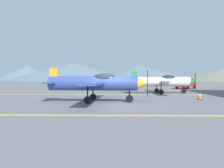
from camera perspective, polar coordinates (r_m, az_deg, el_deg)
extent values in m
plane|color=slate|center=(12.84, -0.53, -6.18)|extent=(400.00, 400.00, 0.00)
cube|color=yellow|center=(9.22, -1.27, -9.29)|extent=(80.00, 0.16, 0.01)
cube|color=yellow|center=(20.60, 0.17, -3.17)|extent=(80.00, 0.16, 0.01)
cylinder|color=#33478C|center=(14.20, -5.66, 0.19)|extent=(6.56, 1.42, 1.05)
cone|color=#F2A519|center=(14.02, 8.93, 0.16)|extent=(0.72, 0.93, 0.89)
cube|color=black|center=(14.06, 10.48, 0.16)|extent=(0.04, 0.12, 1.91)
ellipsoid|color=#1E2833|center=(14.07, -2.21, 1.47)|extent=(1.96, 0.97, 0.86)
cube|color=#33478C|center=(14.14, -4.13, 0.38)|extent=(1.52, 8.47, 0.15)
cube|color=#33478C|center=(15.01, -16.87, 0.39)|extent=(0.81, 2.52, 0.10)
cube|color=#F2A519|center=(15.01, -16.89, 2.40)|extent=(0.61, 0.15, 1.15)
cylinder|color=black|center=(14.01, 5.20, -2.44)|extent=(0.10, 0.10, 0.96)
cylinder|color=black|center=(14.06, 5.20, -4.40)|extent=(0.54, 0.14, 0.54)
cylinder|color=black|center=(13.24, -7.27, -2.69)|extent=(0.10, 0.10, 0.96)
cylinder|color=black|center=(13.29, -7.27, -4.76)|extent=(0.54, 0.14, 0.54)
cylinder|color=black|center=(15.30, -5.66, -2.09)|extent=(0.10, 0.10, 0.96)
cylinder|color=black|center=(15.34, -5.66, -3.88)|extent=(0.54, 0.14, 0.54)
cylinder|color=white|center=(22.74, 14.21, 0.73)|extent=(6.52, 1.17, 1.05)
cone|color=#1E8C3F|center=(23.86, 22.61, 0.69)|extent=(0.69, 0.91, 0.89)
cube|color=black|center=(24.00, 23.45, 0.69)|extent=(0.04, 0.12, 1.91)
ellipsoid|color=#1E2833|center=(22.96, 16.30, 1.51)|extent=(1.93, 0.90, 0.86)
cube|color=white|center=(22.83, 15.14, 0.84)|extent=(1.20, 8.44, 0.15)
cube|color=white|center=(22.21, 6.76, 0.87)|extent=(0.71, 2.50, 0.10)
cube|color=#1E8C3F|center=(22.21, 6.77, 2.23)|extent=(0.60, 0.13, 1.15)
cylinder|color=black|center=(23.55, 20.54, -0.85)|extent=(0.10, 0.10, 0.96)
cylinder|color=black|center=(23.57, 20.53, -2.02)|extent=(0.54, 0.12, 0.54)
cylinder|color=black|center=(21.69, 14.38, -1.01)|extent=(0.10, 0.10, 0.96)
cylinder|color=black|center=(21.72, 14.37, -2.28)|extent=(0.54, 0.12, 0.54)
cylinder|color=black|center=(23.74, 13.14, -0.77)|extent=(0.10, 0.10, 0.96)
cylinder|color=black|center=(23.76, 13.13, -1.93)|extent=(0.54, 0.12, 0.54)
cube|color=red|center=(34.51, 21.06, -0.16)|extent=(4.23, 4.39, 0.75)
cube|color=black|center=(34.64, 21.17, 0.92)|extent=(2.79, 2.85, 0.55)
cylinder|color=black|center=(33.59, 18.70, -0.82)|extent=(0.59, 0.62, 0.64)
cylinder|color=black|center=(32.87, 21.55, -0.91)|extent=(0.59, 0.62, 0.64)
cylinder|color=black|center=(36.18, 20.61, -0.66)|extent=(0.59, 0.62, 0.64)
cylinder|color=black|center=(35.51, 23.28, -0.74)|extent=(0.59, 0.62, 0.64)
cube|color=black|center=(17.65, 24.58, -4.11)|extent=(0.36, 0.36, 0.04)
cone|color=orange|center=(17.62, 24.59, -3.15)|extent=(0.29, 0.29, 0.55)
cylinder|color=white|center=(17.62, 24.59, -3.06)|extent=(0.20, 0.20, 0.08)
cone|color=slate|center=(172.94, -23.86, 3.00)|extent=(52.21, 52.21, 12.05)
cone|color=slate|center=(141.30, -11.60, 3.57)|extent=(89.90, 89.90, 12.71)
cone|color=slate|center=(165.07, 7.77, 3.38)|extent=(87.02, 87.02, 13.09)
cone|color=slate|center=(139.31, 29.57, 2.43)|extent=(64.62, 64.62, 7.99)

